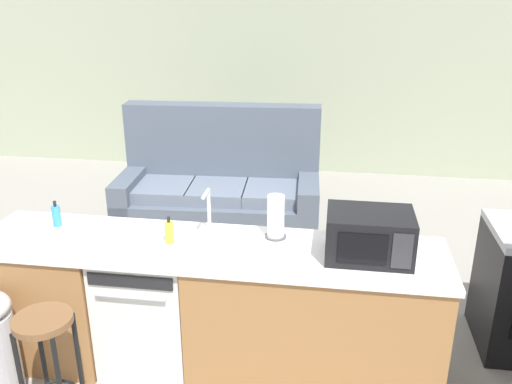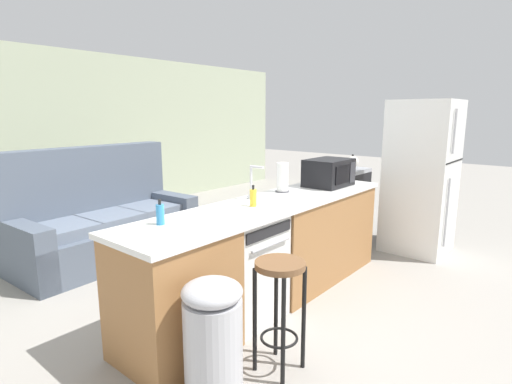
% 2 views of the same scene
% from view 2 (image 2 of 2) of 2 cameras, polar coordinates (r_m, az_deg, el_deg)
% --- Properties ---
extents(ground_plane, '(24.00, 24.00, 0.00)m').
position_cam_2_polar(ground_plane, '(3.63, 0.55, -15.76)').
color(ground_plane, gray).
extents(wall_back, '(10.00, 0.06, 2.60)m').
position_cam_2_polar(wall_back, '(6.86, -26.14, 7.20)').
color(wall_back, '#A8B293').
rests_on(wall_back, ground_plane).
extents(kitchen_counter, '(2.94, 0.66, 0.90)m').
position_cam_2_polar(kitchen_counter, '(3.64, 2.98, -8.52)').
color(kitchen_counter, '#9E6B3D').
rests_on(kitchen_counter, ground_plane).
extents(dishwasher, '(0.58, 0.61, 0.84)m').
position_cam_2_polar(dishwasher, '(3.28, -2.24, -10.72)').
color(dishwasher, silver).
rests_on(dishwasher, ground_plane).
extents(stove_range, '(0.76, 0.68, 0.90)m').
position_cam_2_polar(stove_range, '(5.63, 11.48, -1.25)').
color(stove_range, black).
rests_on(stove_range, ground_plane).
extents(refrigerator, '(0.72, 0.73, 1.79)m').
position_cam_2_polar(refrigerator, '(5.13, 22.49, 1.98)').
color(refrigerator, white).
rests_on(refrigerator, ground_plane).
extents(microwave, '(0.50, 0.37, 0.28)m').
position_cam_2_polar(microwave, '(4.21, 10.37, 2.75)').
color(microwave, black).
rests_on(microwave, kitchen_counter).
extents(sink_faucet, '(0.07, 0.18, 0.30)m').
position_cam_2_polar(sink_faucet, '(3.50, -0.52, 1.09)').
color(sink_faucet, silver).
rests_on(sink_faucet, kitchen_counter).
extents(paper_towel_roll, '(0.14, 0.14, 0.28)m').
position_cam_2_polar(paper_towel_roll, '(3.83, 3.80, 2.05)').
color(paper_towel_roll, '#4C4C51').
rests_on(paper_towel_roll, kitchen_counter).
extents(soap_bottle, '(0.06, 0.06, 0.18)m').
position_cam_2_polar(soap_bottle, '(3.24, -0.35, -0.81)').
color(soap_bottle, yellow).
rests_on(soap_bottle, kitchen_counter).
extents(dish_soap_bottle, '(0.06, 0.06, 0.18)m').
position_cam_2_polar(dish_soap_bottle, '(2.79, -13.52, -3.10)').
color(dish_soap_bottle, '#338CCC').
rests_on(dish_soap_bottle, kitchen_counter).
extents(kettle, '(0.21, 0.17, 0.19)m').
position_cam_2_polar(kettle, '(5.64, 13.64, 4.18)').
color(kettle, silver).
rests_on(kettle, stove_range).
extents(bar_stool, '(0.32, 0.32, 0.74)m').
position_cam_2_polar(bar_stool, '(2.60, 3.41, -14.12)').
color(bar_stool, brown).
rests_on(bar_stool, ground_plane).
extents(trash_bin, '(0.35, 0.35, 0.74)m').
position_cam_2_polar(trash_bin, '(2.44, -6.15, -20.24)').
color(trash_bin, '#B7B7BC').
rests_on(trash_bin, ground_plane).
extents(couch, '(2.05, 1.01, 1.27)m').
position_cam_2_polar(couch, '(4.94, -21.15, -4.24)').
color(couch, '#515B6B').
rests_on(couch, ground_plane).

